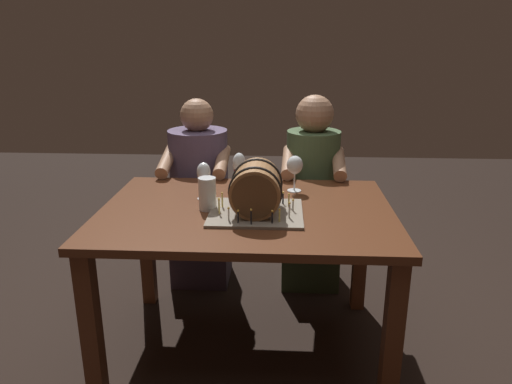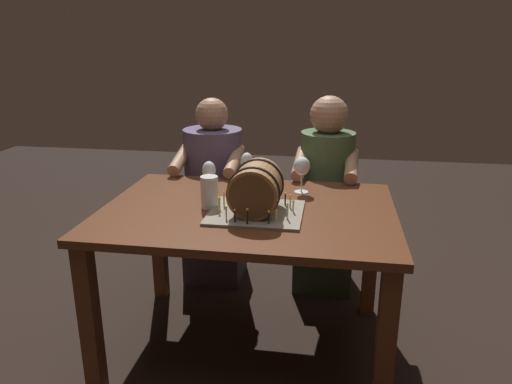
{
  "view_description": "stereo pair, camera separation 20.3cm",
  "coord_description": "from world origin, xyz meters",
  "px_view_note": "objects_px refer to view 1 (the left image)",
  "views": [
    {
      "loc": [
        0.16,
        -2.03,
        1.46
      ],
      "look_at": [
        0.05,
        -0.07,
        0.83
      ],
      "focal_mm": 33.96,
      "sensor_mm": 36.0,
      "label": 1
    },
    {
      "loc": [
        0.36,
        -2.01,
        1.46
      ],
      "look_at": [
        0.05,
        -0.07,
        0.83
      ],
      "focal_mm": 33.96,
      "sensor_mm": 36.0,
      "label": 2
    }
  ],
  "objects_px": {
    "barrel_cake": "(256,191)",
    "dining_table": "(247,230)",
    "wine_glass_amber": "(204,174)",
    "wine_glass_red": "(239,165)",
    "beer_pint": "(207,195)",
    "person_seated_right": "(311,203)",
    "person_seated_left": "(200,200)",
    "wine_glass_empty": "(295,166)"
  },
  "relations": [
    {
      "from": "wine_glass_red",
      "to": "person_seated_right",
      "type": "xyz_separation_m",
      "value": [
        0.39,
        0.4,
        -0.33
      ]
    },
    {
      "from": "dining_table",
      "to": "barrel_cake",
      "type": "xyz_separation_m",
      "value": [
        0.05,
        -0.07,
        0.21
      ]
    },
    {
      "from": "wine_glass_empty",
      "to": "wine_glass_red",
      "type": "xyz_separation_m",
      "value": [
        -0.28,
        0.02,
        -0.01
      ]
    },
    {
      "from": "beer_pint",
      "to": "person_seated_left",
      "type": "bearing_deg",
      "value": 102.82
    },
    {
      "from": "barrel_cake",
      "to": "wine_glass_amber",
      "type": "height_order",
      "value": "barrel_cake"
    },
    {
      "from": "dining_table",
      "to": "person_seated_right",
      "type": "xyz_separation_m",
      "value": [
        0.33,
        0.7,
        -0.1
      ]
    },
    {
      "from": "wine_glass_red",
      "to": "beer_pint",
      "type": "bearing_deg",
      "value": -109.83
    },
    {
      "from": "dining_table",
      "to": "person_seated_right",
      "type": "bearing_deg",
      "value": 64.4
    },
    {
      "from": "wine_glass_empty",
      "to": "beer_pint",
      "type": "bearing_deg",
      "value": -143.33
    },
    {
      "from": "wine_glass_empty",
      "to": "person_seated_right",
      "type": "bearing_deg",
      "value": 74.89
    },
    {
      "from": "wine_glass_amber",
      "to": "person_seated_left",
      "type": "xyz_separation_m",
      "value": [
        -0.13,
        0.58,
        -0.33
      ]
    },
    {
      "from": "wine_glass_red",
      "to": "person_seated_right",
      "type": "height_order",
      "value": "person_seated_right"
    },
    {
      "from": "dining_table",
      "to": "wine_glass_amber",
      "type": "bearing_deg",
      "value": 150.08
    },
    {
      "from": "barrel_cake",
      "to": "dining_table",
      "type": "bearing_deg",
      "value": 124.14
    },
    {
      "from": "wine_glass_amber",
      "to": "person_seated_left",
      "type": "distance_m",
      "value": 0.68
    },
    {
      "from": "barrel_cake",
      "to": "wine_glass_empty",
      "type": "xyz_separation_m",
      "value": [
        0.17,
        0.34,
        0.03
      ]
    },
    {
      "from": "wine_glass_red",
      "to": "beer_pint",
      "type": "height_order",
      "value": "wine_glass_red"
    },
    {
      "from": "wine_glass_red",
      "to": "beer_pint",
      "type": "distance_m",
      "value": 0.34
    },
    {
      "from": "wine_glass_empty",
      "to": "beer_pint",
      "type": "relative_size",
      "value": 1.23
    },
    {
      "from": "dining_table",
      "to": "person_seated_right",
      "type": "distance_m",
      "value": 0.78
    },
    {
      "from": "wine_glass_red",
      "to": "dining_table",
      "type": "bearing_deg",
      "value": -78.88
    },
    {
      "from": "dining_table",
      "to": "wine_glass_amber",
      "type": "height_order",
      "value": "wine_glass_amber"
    },
    {
      "from": "barrel_cake",
      "to": "wine_glass_empty",
      "type": "relative_size",
      "value": 2.24
    },
    {
      "from": "person_seated_right",
      "to": "wine_glass_red",
      "type": "bearing_deg",
      "value": -134.09
    },
    {
      "from": "barrel_cake",
      "to": "wine_glass_red",
      "type": "height_order",
      "value": "barrel_cake"
    },
    {
      "from": "person_seated_left",
      "to": "wine_glass_red",
      "type": "bearing_deg",
      "value": -55.64
    },
    {
      "from": "wine_glass_empty",
      "to": "wine_glass_amber",
      "type": "bearing_deg",
      "value": -160.68
    },
    {
      "from": "person_seated_right",
      "to": "beer_pint",
      "type": "bearing_deg",
      "value": -125.1
    },
    {
      "from": "dining_table",
      "to": "barrel_cake",
      "type": "relative_size",
      "value": 3.24
    },
    {
      "from": "person_seated_left",
      "to": "person_seated_right",
      "type": "relative_size",
      "value": 0.98
    },
    {
      "from": "barrel_cake",
      "to": "person_seated_left",
      "type": "height_order",
      "value": "person_seated_left"
    },
    {
      "from": "wine_glass_amber",
      "to": "person_seated_right",
      "type": "xyz_separation_m",
      "value": [
        0.54,
        0.58,
        -0.33
      ]
    },
    {
      "from": "wine_glass_red",
      "to": "wine_glass_amber",
      "type": "relative_size",
      "value": 1.04
    },
    {
      "from": "person_seated_left",
      "to": "wine_glass_empty",
      "type": "bearing_deg",
      "value": -37.81
    },
    {
      "from": "barrel_cake",
      "to": "wine_glass_amber",
      "type": "xyz_separation_m",
      "value": [
        -0.25,
        0.19,
        0.02
      ]
    },
    {
      "from": "dining_table",
      "to": "wine_glass_empty",
      "type": "xyz_separation_m",
      "value": [
        0.22,
        0.27,
        0.23
      ]
    },
    {
      "from": "barrel_cake",
      "to": "wine_glass_red",
      "type": "distance_m",
      "value": 0.38
    },
    {
      "from": "wine_glass_red",
      "to": "person_seated_left",
      "type": "distance_m",
      "value": 0.59
    },
    {
      "from": "dining_table",
      "to": "barrel_cake",
      "type": "bearing_deg",
      "value": -55.86
    },
    {
      "from": "barrel_cake",
      "to": "person_seated_right",
      "type": "relative_size",
      "value": 0.35
    },
    {
      "from": "barrel_cake",
      "to": "beer_pint",
      "type": "xyz_separation_m",
      "value": [
        -0.22,
        0.05,
        -0.04
      ]
    },
    {
      "from": "barrel_cake",
      "to": "wine_glass_amber",
      "type": "relative_size",
      "value": 2.26
    }
  ]
}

